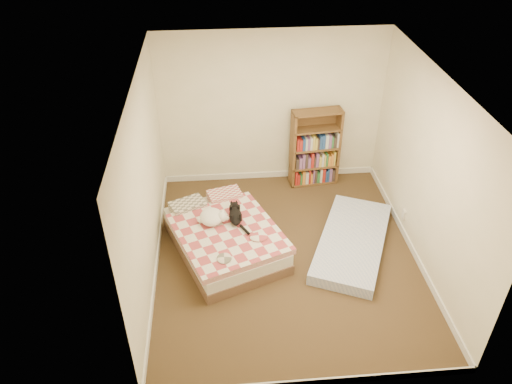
{
  "coord_description": "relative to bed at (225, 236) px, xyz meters",
  "views": [
    {
      "loc": [
        -0.85,
        -5.03,
        4.61
      ],
      "look_at": [
        -0.39,
        0.3,
        0.88
      ],
      "focal_mm": 35.0,
      "sensor_mm": 36.0,
      "label": 1
    }
  ],
  "objects": [
    {
      "name": "floor_mattress",
      "position": [
        1.76,
        -0.13,
        -0.13
      ],
      "size": [
        1.52,
        2.04,
        0.17
      ],
      "primitive_type": "cube",
      "rotation": [
        0.0,
        0.0,
        -0.42
      ],
      "color": "#7B90CE",
      "rests_on": "room"
    },
    {
      "name": "bed",
      "position": [
        0.0,
        0.0,
        0.0
      ],
      "size": [
        1.76,
        2.05,
        0.46
      ],
      "rotation": [
        0.0,
        0.0,
        0.37
      ],
      "color": "brown",
      "rests_on": "room"
    },
    {
      "name": "white_dog",
      "position": [
        -0.16,
        0.05,
        0.29
      ],
      "size": [
        0.46,
        0.47,
        0.17
      ],
      "rotation": [
        0.0,
        0.0,
        0.57
      ],
      "color": "white",
      "rests_on": "bed"
    },
    {
      "name": "room",
      "position": [
        0.82,
        -0.25,
        0.99
      ],
      "size": [
        3.51,
        4.01,
        2.51
      ],
      "color": "#482F1E",
      "rests_on": "ground"
    },
    {
      "name": "bookshelf",
      "position": [
        1.51,
        1.56,
        0.29
      ],
      "size": [
        0.81,
        0.34,
        1.3
      ],
      "rotation": [
        0.0,
        0.0,
        0.1
      ],
      "color": "brown",
      "rests_on": "room"
    },
    {
      "name": "black_cat",
      "position": [
        0.16,
        0.12,
        0.27
      ],
      "size": [
        0.21,
        0.65,
        0.15
      ],
      "rotation": [
        0.0,
        0.0,
        0.03
      ],
      "color": "black",
      "rests_on": "bed"
    }
  ]
}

